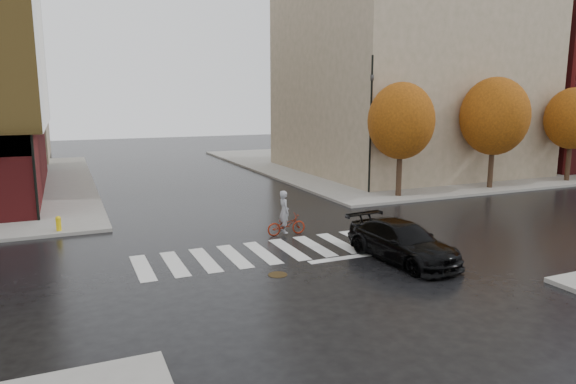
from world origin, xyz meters
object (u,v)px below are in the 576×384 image
sedan (402,242)px  traffic_light_ne (371,114)px  cyclist (285,220)px  fire_hydrant (58,223)px  traffic_light_nw (29,116)px

sedan → traffic_light_ne: size_ratio=0.59×
cyclist → fire_hydrant: 9.72m
sedan → fire_hydrant: sedan is taller
traffic_light_nw → traffic_light_ne: 18.00m
sedan → traffic_light_ne: bearing=56.7°
sedan → fire_hydrant: (-11.32, 8.86, -0.18)m
cyclist → traffic_light_nw: bearing=58.0°
cyclist → traffic_light_ne: 11.32m
traffic_light_nw → cyclist: bearing=60.3°
sedan → traffic_light_nw: 17.20m
cyclist → fire_hydrant: (-8.85, 4.00, -0.15)m
cyclist → traffic_light_nw: size_ratio=0.23×
sedan → traffic_light_nw: (-12.19, 11.36, 4.29)m
sedan → traffic_light_nw: traffic_light_nw is taller
traffic_light_ne → fire_hydrant: size_ratio=12.36×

